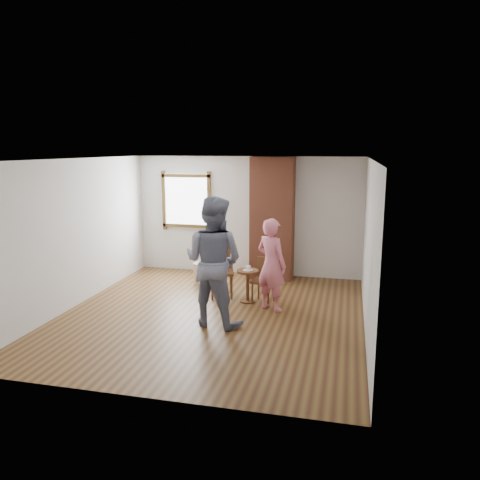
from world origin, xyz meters
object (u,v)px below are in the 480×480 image
object	(u,v)px
dining_chair_left	(221,268)
man	(213,261)
person_pink	(271,265)
stoneware_crock	(202,273)
dining_chair_right	(265,278)
side_table	(248,281)

from	to	relation	value
dining_chair_left	man	world-z (taller)	man
dining_chair_left	person_pink	world-z (taller)	person_pink
stoneware_crock	dining_chair_right	bearing A→B (deg)	-30.15
dining_chair_left	man	distance (m)	1.55
dining_chair_right	person_pink	bearing A→B (deg)	-54.51
stoneware_crock	man	size ratio (longest dim) A/B	0.21
dining_chair_right	man	world-z (taller)	man
dining_chair_left	person_pink	xyz separation A→B (m)	(1.05, -0.58, 0.28)
stoneware_crock	dining_chair_left	bearing A→B (deg)	-47.58
dining_chair_left	dining_chair_right	distance (m)	0.90
person_pink	dining_chair_left	bearing A→B (deg)	1.02
dining_chair_left	side_table	distance (m)	0.65
dining_chair_left	side_table	world-z (taller)	dining_chair_left
side_table	person_pink	bearing A→B (deg)	-32.63
side_table	man	bearing A→B (deg)	-104.28
stoneware_crock	dining_chair_left	size ratio (longest dim) A/B	0.46
side_table	person_pink	xyz separation A→B (m)	(0.48, -0.31, 0.41)
dining_chair_left	dining_chair_right	size ratio (longest dim) A/B	1.16
side_table	dining_chair_right	bearing A→B (deg)	14.98
dining_chair_right	dining_chair_left	bearing A→B (deg)	178.14
dining_chair_right	side_table	size ratio (longest dim) A/B	1.36
side_table	man	distance (m)	1.36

